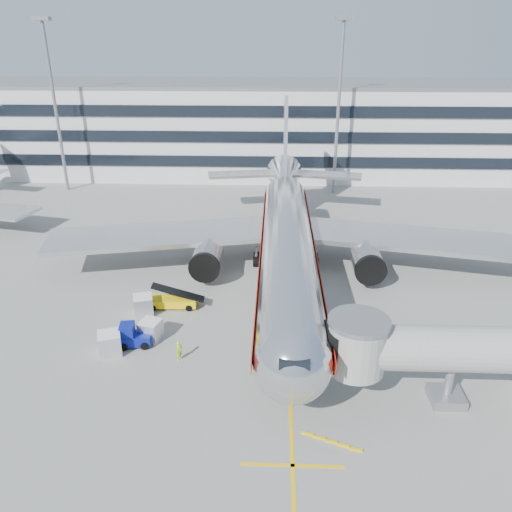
{
  "coord_description": "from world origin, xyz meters",
  "views": [
    {
      "loc": [
        -1.26,
        -35.51,
        22.48
      ],
      "look_at": [
        -2.94,
        6.92,
        4.0
      ],
      "focal_mm": 35.0,
      "sensor_mm": 36.0,
      "label": 1
    }
  ],
  "objects_px": {
    "belt_loader": "(172,301)",
    "cargo_container_left": "(143,305)",
    "main_jet": "(287,235)",
    "ramp_worker": "(179,351)",
    "baggage_tug": "(133,336)",
    "cargo_container_front": "(110,343)",
    "cargo_container_right": "(151,330)"
  },
  "relations": [
    {
      "from": "main_jet",
      "to": "cargo_container_left",
      "type": "height_order",
      "value": "main_jet"
    },
    {
      "from": "cargo_container_right",
      "to": "cargo_container_front",
      "type": "xyz_separation_m",
      "value": [
        -2.69,
        -2.1,
        0.06
      ]
    },
    {
      "from": "cargo_container_left",
      "to": "cargo_container_front",
      "type": "distance_m",
      "value": 6.24
    },
    {
      "from": "main_jet",
      "to": "belt_loader",
      "type": "distance_m",
      "value": 13.44
    },
    {
      "from": "belt_loader",
      "to": "cargo_container_left",
      "type": "distance_m",
      "value": 2.65
    },
    {
      "from": "belt_loader",
      "to": "cargo_container_right",
      "type": "bearing_deg",
      "value": -97.15
    },
    {
      "from": "baggage_tug",
      "to": "ramp_worker",
      "type": "distance_m",
      "value": 4.46
    },
    {
      "from": "main_jet",
      "to": "ramp_worker",
      "type": "xyz_separation_m",
      "value": [
        -8.33,
        -15.7,
        -3.44
      ]
    },
    {
      "from": "belt_loader",
      "to": "cargo_container_front",
      "type": "xyz_separation_m",
      "value": [
        -3.37,
        -7.48,
        0.26
      ]
    },
    {
      "from": "main_jet",
      "to": "baggage_tug",
      "type": "distance_m",
      "value": 18.93
    },
    {
      "from": "cargo_container_right",
      "to": "cargo_container_front",
      "type": "bearing_deg",
      "value": -142.09
    },
    {
      "from": "baggage_tug",
      "to": "cargo_container_left",
      "type": "xyz_separation_m",
      "value": [
        -0.36,
        4.96,
        0.04
      ]
    },
    {
      "from": "cargo_container_right",
      "to": "belt_loader",
      "type": "bearing_deg",
      "value": 82.85
    },
    {
      "from": "belt_loader",
      "to": "ramp_worker",
      "type": "bearing_deg",
      "value": -75.09
    },
    {
      "from": "main_jet",
      "to": "ramp_worker",
      "type": "bearing_deg",
      "value": -117.96
    },
    {
      "from": "cargo_container_left",
      "to": "ramp_worker",
      "type": "bearing_deg",
      "value": -56.8
    },
    {
      "from": "belt_loader",
      "to": "cargo_container_front",
      "type": "distance_m",
      "value": 8.21
    },
    {
      "from": "ramp_worker",
      "to": "cargo_container_left",
      "type": "bearing_deg",
      "value": 64.84
    },
    {
      "from": "main_jet",
      "to": "cargo_container_left",
      "type": "distance_m",
      "value": 15.93
    },
    {
      "from": "baggage_tug",
      "to": "cargo_container_front",
      "type": "relative_size",
      "value": 1.27
    },
    {
      "from": "baggage_tug",
      "to": "ramp_worker",
      "type": "height_order",
      "value": "baggage_tug"
    },
    {
      "from": "main_jet",
      "to": "cargo_container_left",
      "type": "xyz_separation_m",
      "value": [
        -12.76,
        -8.93,
        -3.36
      ]
    },
    {
      "from": "main_jet",
      "to": "belt_loader",
      "type": "relative_size",
      "value": 10.77
    },
    {
      "from": "main_jet",
      "to": "cargo_container_right",
      "type": "xyz_separation_m",
      "value": [
        -11.17,
        -12.97,
        -3.39
      ]
    },
    {
      "from": "main_jet",
      "to": "cargo_container_front",
      "type": "height_order",
      "value": "main_jet"
    },
    {
      "from": "cargo_container_front",
      "to": "ramp_worker",
      "type": "height_order",
      "value": "cargo_container_front"
    },
    {
      "from": "belt_loader",
      "to": "cargo_container_left",
      "type": "relative_size",
      "value": 2.34
    },
    {
      "from": "baggage_tug",
      "to": "belt_loader",
      "type": "bearing_deg",
      "value": 73.13
    },
    {
      "from": "main_jet",
      "to": "cargo_container_front",
      "type": "distance_m",
      "value": 20.74
    },
    {
      "from": "cargo_container_right",
      "to": "main_jet",
      "type": "bearing_deg",
      "value": 49.26
    },
    {
      "from": "cargo_container_right",
      "to": "cargo_container_front",
      "type": "height_order",
      "value": "cargo_container_front"
    },
    {
      "from": "belt_loader",
      "to": "main_jet",
      "type": "bearing_deg",
      "value": 35.84
    }
  ]
}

